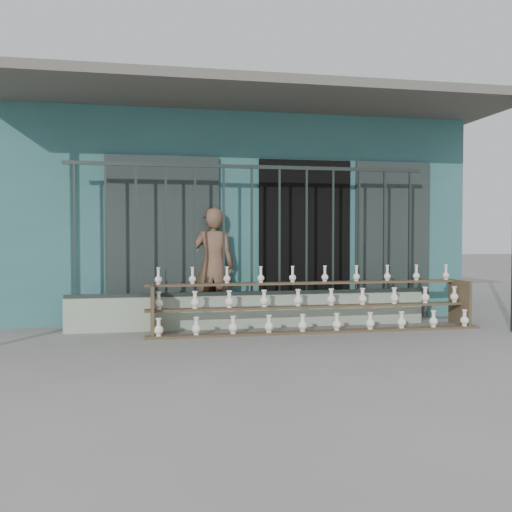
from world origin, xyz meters
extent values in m
plane|color=slate|center=(0.00, 0.00, 0.00)|extent=(60.00, 60.00, 0.00)
cube|color=#306466|center=(0.00, 4.30, 1.60)|extent=(7.00, 5.00, 3.20)
cube|color=black|center=(0.90, 1.82, 1.20)|extent=(1.40, 0.12, 2.40)
cube|color=#1F2927|center=(-1.20, 1.78, 1.20)|extent=(1.60, 0.08, 2.40)
cube|color=#1F2927|center=(2.30, 1.78, 1.20)|extent=(1.20, 0.08, 2.40)
cube|color=#59544C|center=(0.00, 1.20, 3.15)|extent=(7.40, 2.00, 0.12)
cube|color=#9CB097|center=(0.00, 1.30, 0.23)|extent=(5.00, 0.20, 0.45)
cube|color=#283330|center=(-2.35, 1.30, 1.35)|extent=(0.03, 0.03, 1.80)
cube|color=#283330|center=(-1.96, 1.30, 1.35)|extent=(0.03, 0.03, 1.80)
cube|color=#283330|center=(-1.57, 1.30, 1.35)|extent=(0.03, 0.03, 1.80)
cube|color=#283330|center=(-1.18, 1.30, 1.35)|extent=(0.03, 0.03, 1.80)
cube|color=#283330|center=(-0.78, 1.30, 1.35)|extent=(0.03, 0.03, 1.80)
cube|color=#283330|center=(-0.39, 1.30, 1.35)|extent=(0.03, 0.03, 1.80)
cube|color=#283330|center=(0.00, 1.30, 1.35)|extent=(0.03, 0.03, 1.80)
cube|color=#283330|center=(0.39, 1.30, 1.35)|extent=(0.03, 0.03, 1.80)
cube|color=#283330|center=(0.78, 1.30, 1.35)|extent=(0.03, 0.03, 1.80)
cube|color=#283330|center=(1.17, 1.30, 1.35)|extent=(0.03, 0.03, 1.80)
cube|color=#283330|center=(1.57, 1.30, 1.35)|extent=(0.03, 0.03, 1.80)
cube|color=#283330|center=(1.96, 1.30, 1.35)|extent=(0.03, 0.03, 1.80)
cube|color=#283330|center=(2.35, 1.30, 1.35)|extent=(0.03, 0.03, 1.80)
cube|color=#283330|center=(0.00, 1.30, 2.22)|extent=(5.00, 0.04, 0.05)
cube|color=#283330|center=(0.00, 1.30, 0.47)|extent=(5.00, 0.04, 0.05)
cube|color=brown|center=(0.78, 0.65, 0.01)|extent=(4.50, 0.18, 0.03)
cube|color=brown|center=(0.78, 0.90, 0.32)|extent=(4.50, 0.18, 0.03)
cube|color=brown|center=(0.78, 1.15, 0.61)|extent=(4.50, 0.18, 0.03)
cube|color=brown|center=(-1.37, 0.90, 0.32)|extent=(0.04, 0.55, 0.64)
cube|color=brown|center=(2.93, 0.90, 0.32)|extent=(0.04, 0.55, 0.64)
imported|color=brown|center=(-0.49, 1.69, 0.84)|extent=(0.69, 0.54, 1.67)
camera|label=1|loc=(-1.47, -6.45, 1.26)|focal=40.00mm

